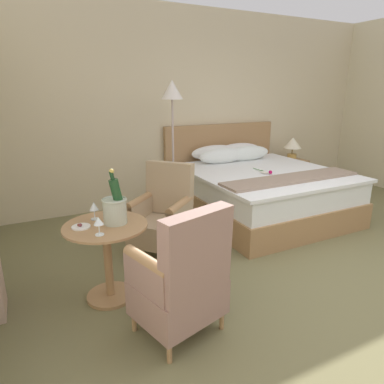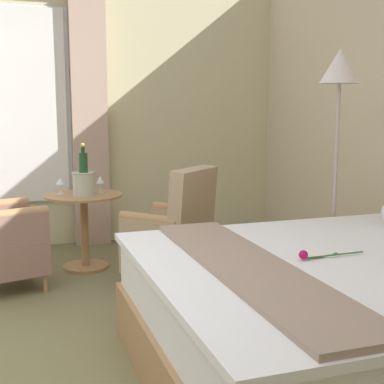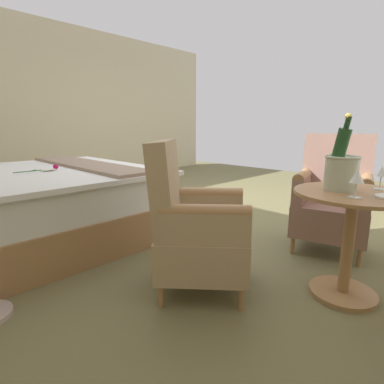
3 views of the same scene
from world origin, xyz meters
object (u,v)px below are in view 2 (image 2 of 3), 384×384
at_px(wine_glass_near_edge, 60,182).
at_px(armchair_by_window, 173,236).
at_px(side_table_round, 84,222).
at_px(wine_glass_near_bucket, 100,180).
at_px(floor_lamp_brass, 339,96).
at_px(snack_plate, 84,190).
at_px(armchair_facing_bed, 1,235).
at_px(bed, 364,309).
at_px(champagne_bucket, 84,180).

xyz_separation_m(wine_glass_near_edge, armchair_by_window, (0.83, 0.79, -0.36)).
distance_m(side_table_round, wine_glass_near_bucket, 0.40).
bearing_deg(floor_lamp_brass, armchair_by_window, -118.94).
height_order(snack_plate, armchair_by_window, armchair_by_window).
bearing_deg(armchair_facing_bed, wine_glass_near_edge, 131.46).
bearing_deg(bed, snack_plate, -156.26).
xyz_separation_m(wine_glass_near_bucket, snack_plate, (-0.14, -0.13, -0.10)).
relative_size(snack_plate, armchair_facing_bed, 0.15).
relative_size(wine_glass_near_edge, snack_plate, 0.99).
bearing_deg(wine_glass_near_edge, wine_glass_near_bucket, 84.19).
xyz_separation_m(floor_lamp_brass, armchair_facing_bed, (-0.97, -2.37, -1.07)).
distance_m(floor_lamp_brass, snack_plate, 2.40).
distance_m(bed, armchair_facing_bed, 2.78).
xyz_separation_m(wine_glass_near_bucket, armchair_facing_bed, (0.41, -0.85, -0.34)).
bearing_deg(side_table_round, armchair_facing_bed, -62.43).
distance_m(champagne_bucket, wine_glass_near_bucket, 0.22).
bearing_deg(armchair_by_window, side_table_round, -140.90).
distance_m(side_table_round, armchair_facing_bed, 0.78).
xyz_separation_m(side_table_round, snack_plate, (-0.19, 0.03, 0.26)).
bearing_deg(side_table_round, snack_plate, 172.11).
relative_size(champagne_bucket, snack_plate, 3.12).
xyz_separation_m(side_table_round, wine_glass_near_edge, (-0.09, -0.19, 0.36)).
bearing_deg(floor_lamp_brass, wine_glass_near_bucket, -132.41).
distance_m(bed, wine_glass_near_bucket, 2.70).
bearing_deg(wine_glass_near_bucket, armchair_facing_bed, -64.13).
relative_size(champagne_bucket, wine_glass_near_bucket, 2.99).
bearing_deg(floor_lamp_brass, snack_plate, -132.72).
height_order(side_table_round, champagne_bucket, champagne_bucket).
relative_size(bed, snack_plate, 15.23).
xyz_separation_m(wine_glass_near_edge, armchair_facing_bed, (0.45, -0.51, -0.34)).
bearing_deg(bed, floor_lamp_brass, 154.98).
bearing_deg(snack_plate, armchair_by_window, 31.86).
distance_m(side_table_round, armchair_by_window, 0.96).
relative_size(bed, floor_lamp_brass, 1.21).
xyz_separation_m(side_table_round, armchair_facing_bed, (0.36, -0.69, 0.02)).
height_order(side_table_round, snack_plate, snack_plate).
xyz_separation_m(snack_plate, armchair_by_window, (0.93, 0.58, -0.26)).
bearing_deg(snack_plate, side_table_round, -7.89).
bearing_deg(bed, wine_glass_near_edge, -151.52).
distance_m(wine_glass_near_bucket, snack_plate, 0.22).
distance_m(champagne_bucket, snack_plate, 0.31).
height_order(wine_glass_near_bucket, armchair_by_window, armchair_by_window).
distance_m(floor_lamp_brass, champagne_bucket, 2.21).
relative_size(bed, wine_glass_near_edge, 15.40).
distance_m(side_table_round, wine_glass_near_edge, 0.41).
bearing_deg(wine_glass_near_edge, side_table_round, 65.33).
relative_size(floor_lamp_brass, snack_plate, 12.61).
distance_m(snack_plate, armchair_facing_bed, 0.94).
bearing_deg(champagne_bucket, armchair_facing_bed, -68.36).
relative_size(snack_plate, armchair_by_window, 0.15).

